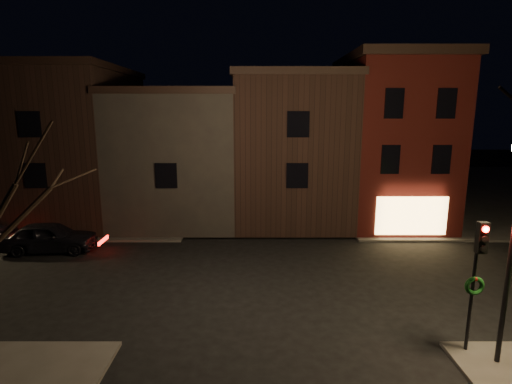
{
  "coord_description": "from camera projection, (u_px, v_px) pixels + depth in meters",
  "views": [
    {
      "loc": [
        -0.77,
        -16.33,
        7.21
      ],
      "look_at": [
        -0.78,
        3.44,
        3.2
      ],
      "focal_mm": 28.0,
      "sensor_mm": 36.0,
      "label": 1
    }
  ],
  "objects": [
    {
      "name": "row_building_c",
      "position": [
        74.0,
        144.0,
        26.72
      ],
      "size": [
        7.3,
        10.3,
        9.9
      ],
      "color": "black",
      "rests_on": "ground"
    },
    {
      "name": "row_building_b",
      "position": [
        182.0,
        155.0,
        26.87
      ],
      "size": [
        7.8,
        10.3,
        8.4
      ],
      "color": "black",
      "rests_on": "ground"
    },
    {
      "name": "sidewalk_far_right",
      "position": [
        479.0,
        190.0,
        37.03
      ],
      "size": [
        30.0,
        30.0,
        0.12
      ],
      "primitive_type": "cube",
      "color": "#2D2B28",
      "rests_on": "ground"
    },
    {
      "name": "corner_building",
      "position": [
        392.0,
        140.0,
        25.65
      ],
      "size": [
        6.5,
        8.5,
        10.5
      ],
      "color": "#430F0C",
      "rests_on": "ground"
    },
    {
      "name": "parked_car_a",
      "position": [
        50.0,
        237.0,
        20.76
      ],
      "size": [
        4.77,
        2.2,
        1.58
      ],
      "primitive_type": "imported",
      "rotation": [
        0.0,
        0.0,
        1.64
      ],
      "color": "black",
      "rests_on": "ground"
    },
    {
      "name": "ground",
      "position": [
        274.0,
        279.0,
        17.44
      ],
      "size": [
        120.0,
        120.0,
        0.0
      ],
      "primitive_type": "plane",
      "color": "black",
      "rests_on": "ground"
    },
    {
      "name": "traffic_signal",
      "position": [
        477.0,
        267.0,
        11.49
      ],
      "size": [
        0.58,
        0.38,
        4.05
      ],
      "color": "black",
      "rests_on": "sidewalk_near_right"
    },
    {
      "name": "row_building_a",
      "position": [
        290.0,
        147.0,
        26.77
      ],
      "size": [
        7.3,
        10.3,
        9.4
      ],
      "color": "black",
      "rests_on": "ground"
    },
    {
      "name": "sidewalk_far_left",
      "position": [
        49.0,
        190.0,
        37.04
      ],
      "size": [
        30.0,
        30.0,
        0.12
      ],
      "primitive_type": "cube",
      "color": "#2D2B28",
      "rests_on": "ground"
    }
  ]
}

